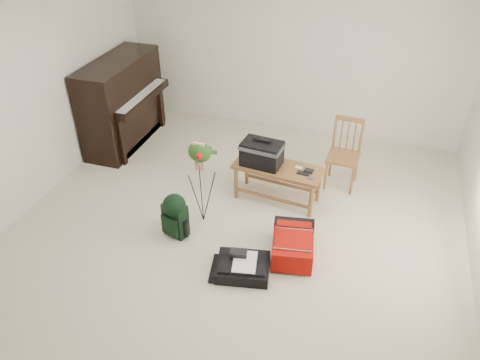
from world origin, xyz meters
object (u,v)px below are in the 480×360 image
(flower_stand, at_px, (201,183))
(dining_chair, at_px, (344,155))
(black_duffel, at_px, (243,266))
(green_backpack, at_px, (175,213))
(red_suitcase, at_px, (294,242))
(piano, at_px, (123,104))
(bench, at_px, (267,159))

(flower_stand, bearing_deg, dining_chair, 41.27)
(black_duffel, relative_size, green_backpack, 1.14)
(red_suitcase, bearing_deg, black_duffel, -143.37)
(red_suitcase, height_order, flower_stand, flower_stand)
(flower_stand, bearing_deg, piano, 141.35)
(black_duffel, bearing_deg, green_backpack, 147.95)
(piano, relative_size, red_suitcase, 2.18)
(bench, distance_m, flower_stand, 0.86)
(dining_chair, bearing_deg, flower_stand, -135.83)
(piano, bearing_deg, flower_stand, -38.54)
(dining_chair, distance_m, green_backpack, 2.26)
(black_duffel, bearing_deg, piano, 128.81)
(bench, xyz_separation_m, black_duffel, (0.12, -1.31, -0.49))
(red_suitcase, distance_m, flower_stand, 1.20)
(flower_stand, bearing_deg, green_backpack, -121.25)
(dining_chair, bearing_deg, black_duffel, -107.90)
(green_backpack, bearing_deg, black_duffel, -3.35)
(green_backpack, distance_m, flower_stand, 0.44)
(dining_chair, xyz_separation_m, red_suitcase, (-0.30, -1.46, -0.29))
(black_duffel, height_order, flower_stand, flower_stand)
(piano, height_order, green_backpack, piano)
(piano, xyz_separation_m, black_duffel, (2.46, -2.07, -0.52))
(dining_chair, relative_size, black_duffel, 1.48)
(piano, height_order, flower_stand, piano)
(red_suitcase, relative_size, green_backpack, 1.30)
(dining_chair, relative_size, flower_stand, 0.83)
(black_duffel, height_order, green_backpack, green_backpack)
(piano, distance_m, black_duffel, 3.26)
(black_duffel, bearing_deg, dining_chair, 58.23)
(green_backpack, bearing_deg, dining_chair, 61.90)
(dining_chair, height_order, black_duffel, dining_chair)
(red_suitcase, height_order, black_duffel, red_suitcase)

